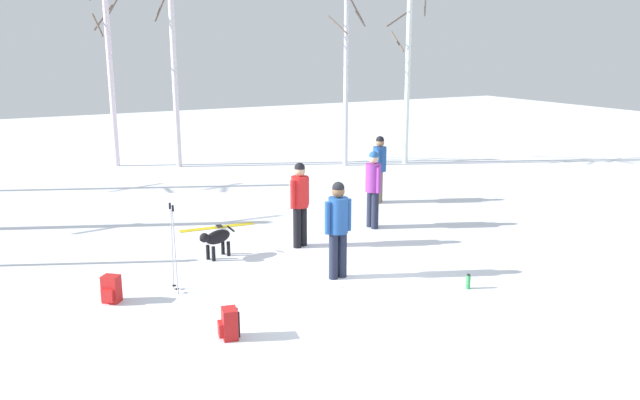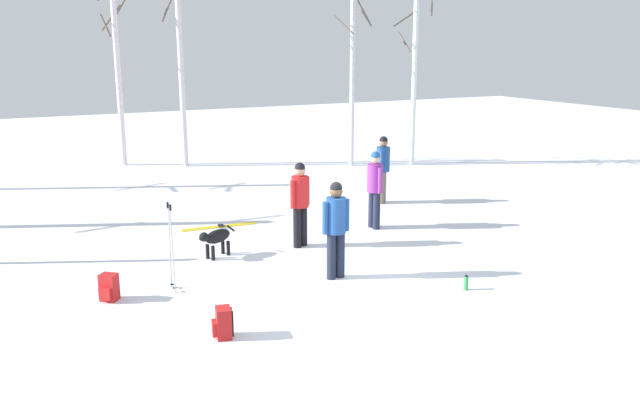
{
  "view_description": "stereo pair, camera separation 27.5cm",
  "coord_description": "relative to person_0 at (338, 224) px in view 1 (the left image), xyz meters",
  "views": [
    {
      "loc": [
        -5.09,
        -8.74,
        4.01
      ],
      "look_at": [
        0.73,
        2.24,
        1.0
      ],
      "focal_mm": 36.67,
      "sensor_mm": 36.0,
      "label": 1
    },
    {
      "loc": [
        -4.84,
        -8.87,
        4.01
      ],
      "look_at": [
        0.73,
        2.24,
        1.0
      ],
      "focal_mm": 36.67,
      "sensor_mm": 36.0,
      "label": 2
    }
  ],
  "objects": [
    {
      "name": "ski_pair_lying_0",
      "position": [
        -0.81,
        4.01,
        -0.97
      ],
      "size": [
        1.68,
        0.29,
        0.05
      ],
      "color": "yellow",
      "rests_on": "ground_plane"
    },
    {
      "name": "water_bottle_0",
      "position": [
        1.67,
        -1.47,
        -0.86
      ],
      "size": [
        0.08,
        0.08,
        0.26
      ],
      "color": "green",
      "rests_on": "ground_plane"
    },
    {
      "name": "birch_tree_4",
      "position": [
        5.48,
        9.17,
        2.42
      ],
      "size": [
        1.27,
        1.02,
        6.53
      ],
      "color": "silver",
      "rests_on": "ground_plane"
    },
    {
      "name": "backpack_1",
      "position": [
        -2.51,
        -1.39,
        -0.77
      ],
      "size": [
        0.32,
        0.29,
        0.44
      ],
      "color": "red",
      "rests_on": "ground_plane"
    },
    {
      "name": "ground_plane",
      "position": [
        -0.23,
        -0.64,
        -0.98
      ],
      "size": [
        60.0,
        60.0,
        0.0
      ],
      "primitive_type": "plane",
      "color": "white"
    },
    {
      "name": "dog",
      "position": [
        -1.52,
        2.01,
        -0.59
      ],
      "size": [
        0.84,
        0.45,
        0.57
      ],
      "color": "black",
      "rests_on": "ground_plane"
    },
    {
      "name": "birch_tree_2",
      "position": [
        -1.28,
        12.69,
        2.55
      ],
      "size": [
        1.27,
        1.26,
        6.73
      ],
      "color": "silver",
      "rests_on": "ground_plane"
    },
    {
      "name": "backpack_0",
      "position": [
        -3.71,
        0.71,
        -0.77
      ],
      "size": [
        0.34,
        0.35,
        0.44
      ],
      "color": "red",
      "rests_on": "ground_plane"
    },
    {
      "name": "birch_tree_5",
      "position": [
        7.48,
        8.61,
        2.07
      ],
      "size": [
        1.29,
        1.3,
        5.89
      ],
      "color": "silver",
      "rests_on": "ground_plane"
    },
    {
      "name": "birch_tree_3",
      "position": [
        0.5,
        11.59,
        2.92
      ],
      "size": [
        1.42,
        1.39,
        7.69
      ],
      "color": "silver",
      "rests_on": "ground_plane"
    },
    {
      "name": "ski_poles_0",
      "position": [
        -2.68,
        0.69,
        -0.19
      ],
      "size": [
        0.07,
        0.28,
        1.49
      ],
      "color": "#B2B2BC",
      "rests_on": "ground_plane"
    },
    {
      "name": "person_3",
      "position": [
        3.64,
        4.31,
        0.0
      ],
      "size": [
        0.38,
        0.41,
        1.72
      ],
      "color": "#72604C",
      "rests_on": "ground_plane"
    },
    {
      "name": "person_2",
      "position": [
        0.22,
        1.92,
        0.0
      ],
      "size": [
        0.49,
        0.34,
        1.72
      ],
      "color": "black",
      "rests_on": "ground_plane"
    },
    {
      "name": "person_1",
      "position": [
        2.24,
        2.41,
        0.0
      ],
      "size": [
        0.34,
        0.52,
        1.72
      ],
      "color": "#1E2338",
      "rests_on": "ground_plane"
    },
    {
      "name": "person_0",
      "position": [
        0.0,
        0.0,
        0.0
      ],
      "size": [
        0.52,
        0.34,
        1.72
      ],
      "color": "#1E2338",
      "rests_on": "ground_plane"
    }
  ]
}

